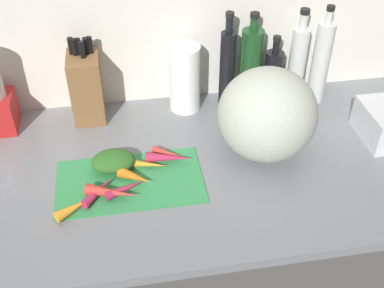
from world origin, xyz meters
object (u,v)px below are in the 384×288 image
winter_squash (267,115)px  bottle_4 (321,62)px  carrot_0 (99,191)px  bottle_1 (251,65)px  bottle_2 (273,75)px  carrot_4 (112,193)px  bottle_3 (297,62)px  paper_towel_roll (185,78)px  carrot_7 (74,208)px  cutting_board (130,181)px  carrot_1 (150,164)px  carrot_6 (169,157)px  carrot_5 (135,177)px  carrot_3 (171,154)px  bottle_0 (227,67)px  knife_block (86,85)px  carrot_2 (125,188)px

winter_squash → bottle_4: 37.27cm
carrot_0 → winter_squash: size_ratio=0.44×
bottle_1 → bottle_2: (8.31, -0.51, -4.25)cm
carrot_4 → bottle_3: bottle_3 is taller
paper_towel_roll → bottle_1: bearing=2.8°
carrot_4 → bottle_2: 73.00cm
carrot_7 → paper_towel_roll: size_ratio=0.45×
carrot_4 → paper_towel_roll: 50.86cm
cutting_board → bottle_4: size_ratio=1.20×
carrot_1 → carrot_0: bearing=-149.2°
bottle_2 → bottle_1: bearing=176.5°
carrot_6 → bottle_4: bottle_4 is taller
carrot_0 → carrot_5: (10.48, 3.66, 0.34)cm
carrot_5 → bottle_4: bearing=26.6°
carrot_3 → bottle_0: (23.51, 27.31, 12.79)cm
carrot_5 → bottle_0: (35.14, 36.54, 12.18)cm
carrot_1 → carrot_3: size_ratio=0.84×
winter_squash → bottle_2: bearing=69.0°
carrot_0 → carrot_6: bearing=26.8°
bottle_0 → bottle_2: (16.89, 0.52, -4.89)cm
carrot_1 → carrot_5: (-4.74, -5.42, 0.60)cm
carrot_3 → bottle_2: (40.40, 27.83, 7.90)cm
carrot_4 → carrot_5: carrot_4 is taller
bottle_1 → bottle_4: bearing=-8.9°
carrot_6 → paper_towel_roll: paper_towel_roll is taller
winter_squash → bottle_3: bearing=56.0°
carrot_5 → knife_block: bearing=108.5°
carrot_7 → bottle_3: size_ratio=0.32×
cutting_board → winter_squash: bearing=9.4°
cutting_board → carrot_3: 15.70cm
carrot_0 → bottle_1: 69.12cm
carrot_1 → carrot_4: carrot_4 is taller
bottle_1 → carrot_0: bearing=-142.7°
bottle_3 → carrot_2: bearing=-147.1°
carrot_4 → bottle_4: bearing=27.8°
carrot_3 → carrot_4: bearing=-141.7°
bottle_2 → bottle_4: bearing=-11.8°
carrot_3 → paper_towel_roll: paper_towel_roll is taller
carrot_3 → bottle_4: size_ratio=0.34×
carrot_2 → bottle_1: (46.79, 41.61, 11.83)cm
bottle_0 → bottle_4: 32.58cm
bottle_3 → knife_block: bearing=179.4°
bottle_2 → winter_squash: bearing=-111.0°
knife_block → bottle_3: bearing=-0.6°
carrot_2 → paper_towel_roll: paper_towel_roll is taller
carrot_1 → knife_block: (-17.36, 32.32, 9.95)cm
bottle_3 → bottle_2: bearing=179.4°
cutting_board → knife_block: (-11.03, 36.86, 11.46)cm
carrot_1 → winter_squash: 38.21cm
bottle_0 → carrot_2: bearing=-133.3°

